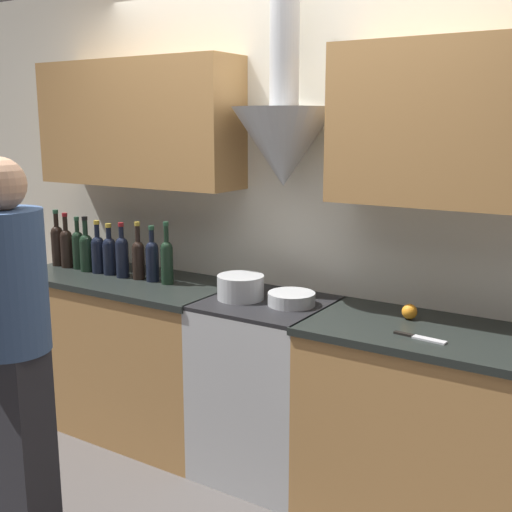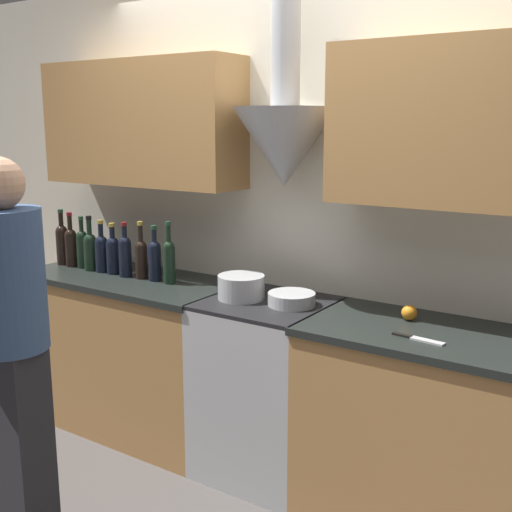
{
  "view_description": "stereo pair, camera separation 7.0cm",
  "coord_description": "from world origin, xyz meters",
  "px_view_note": "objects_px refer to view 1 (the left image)",
  "views": [
    {
      "loc": [
        1.61,
        -2.32,
        1.81
      ],
      "look_at": [
        0.0,
        0.23,
        1.18
      ],
      "focal_mm": 45.0,
      "sensor_mm": 36.0,
      "label": 1
    },
    {
      "loc": [
        1.67,
        -2.28,
        1.81
      ],
      "look_at": [
        0.0,
        0.23,
        1.18
      ],
      "focal_mm": 45.0,
      "sensor_mm": 36.0,
      "label": 2
    }
  ],
  "objects_px": {
    "stove_range": "(267,387)",
    "wine_bottle_2": "(78,248)",
    "person_foreground_left": "(12,348)",
    "wine_bottle_3": "(86,250)",
    "wine_bottle_9": "(167,260)",
    "wine_bottle_5": "(110,254)",
    "wine_bottle_0": "(57,243)",
    "wine_bottle_1": "(66,246)",
    "orange_fruit": "(409,312)",
    "mixing_bowl": "(291,299)",
    "wine_bottle_8": "(152,259)",
    "wine_bottle_7": "(138,257)",
    "wine_bottle_6": "(122,255)",
    "wine_bottle_4": "(98,252)",
    "stock_pot": "(241,287)"
  },
  "relations": [
    {
      "from": "wine_bottle_5",
      "to": "stock_pot",
      "type": "xyz_separation_m",
      "value": [
        0.95,
        -0.03,
        -0.06
      ]
    },
    {
      "from": "wine_bottle_3",
      "to": "wine_bottle_4",
      "type": "distance_m",
      "value": 0.09
    },
    {
      "from": "wine_bottle_1",
      "to": "orange_fruit",
      "type": "relative_size",
      "value": 4.81
    },
    {
      "from": "wine_bottle_5",
      "to": "wine_bottle_8",
      "type": "xyz_separation_m",
      "value": [
        0.32,
        0.01,
        0.01
      ]
    },
    {
      "from": "wine_bottle_7",
      "to": "orange_fruit",
      "type": "distance_m",
      "value": 1.57
    },
    {
      "from": "wine_bottle_1",
      "to": "mixing_bowl",
      "type": "xyz_separation_m",
      "value": [
        1.58,
        0.01,
        -0.1
      ]
    },
    {
      "from": "wine_bottle_6",
      "to": "wine_bottle_7",
      "type": "distance_m",
      "value": 0.11
    },
    {
      "from": "wine_bottle_7",
      "to": "person_foreground_left",
      "type": "bearing_deg",
      "value": -71.16
    },
    {
      "from": "stove_range",
      "to": "wine_bottle_3",
      "type": "xyz_separation_m",
      "value": [
        -1.26,
        -0.01,
        0.59
      ]
    },
    {
      "from": "stove_range",
      "to": "wine_bottle_2",
      "type": "xyz_separation_m",
      "value": [
        -1.36,
        0.01,
        0.59
      ]
    },
    {
      "from": "wine_bottle_4",
      "to": "wine_bottle_5",
      "type": "height_order",
      "value": "wine_bottle_4"
    },
    {
      "from": "stove_range",
      "to": "wine_bottle_8",
      "type": "relative_size",
      "value": 2.93
    },
    {
      "from": "wine_bottle_0",
      "to": "wine_bottle_4",
      "type": "bearing_deg",
      "value": -1.51
    },
    {
      "from": "wine_bottle_0",
      "to": "wine_bottle_7",
      "type": "xyz_separation_m",
      "value": [
        0.67,
        0.0,
        -0.01
      ]
    },
    {
      "from": "wine_bottle_3",
      "to": "wine_bottle_6",
      "type": "bearing_deg",
      "value": -0.04
    },
    {
      "from": "wine_bottle_3",
      "to": "wine_bottle_8",
      "type": "bearing_deg",
      "value": 2.41
    },
    {
      "from": "stove_range",
      "to": "wine_bottle_5",
      "type": "xyz_separation_m",
      "value": [
        -1.08,
        0.0,
        0.58
      ]
    },
    {
      "from": "person_foreground_left",
      "to": "wine_bottle_3",
      "type": "bearing_deg",
      "value": 124.98
    },
    {
      "from": "wine_bottle_1",
      "to": "wine_bottle_3",
      "type": "distance_m",
      "value": 0.18
    },
    {
      "from": "wine_bottle_0",
      "to": "mixing_bowl",
      "type": "height_order",
      "value": "wine_bottle_0"
    },
    {
      "from": "wine_bottle_4",
      "to": "orange_fruit",
      "type": "xyz_separation_m",
      "value": [
        1.88,
        0.1,
        -0.09
      ]
    },
    {
      "from": "wine_bottle_5",
      "to": "wine_bottle_0",
      "type": "bearing_deg",
      "value": 179.5
    },
    {
      "from": "stock_pot",
      "to": "mixing_bowl",
      "type": "distance_m",
      "value": 0.28
    },
    {
      "from": "wine_bottle_8",
      "to": "person_foreground_left",
      "type": "xyz_separation_m",
      "value": [
        0.29,
        -1.16,
        -0.11
      ]
    },
    {
      "from": "wine_bottle_1",
      "to": "mixing_bowl",
      "type": "height_order",
      "value": "wine_bottle_1"
    },
    {
      "from": "wine_bottle_3",
      "to": "wine_bottle_7",
      "type": "relative_size",
      "value": 1.01
    },
    {
      "from": "wine_bottle_4",
      "to": "mixing_bowl",
      "type": "distance_m",
      "value": 1.31
    },
    {
      "from": "wine_bottle_9",
      "to": "wine_bottle_4",
      "type": "bearing_deg",
      "value": -178.66
    },
    {
      "from": "wine_bottle_3",
      "to": "orange_fruit",
      "type": "height_order",
      "value": "wine_bottle_3"
    },
    {
      "from": "wine_bottle_5",
      "to": "wine_bottle_7",
      "type": "xyz_separation_m",
      "value": [
        0.22,
        0.01,
        0.0
      ]
    },
    {
      "from": "stove_range",
      "to": "wine_bottle_2",
      "type": "height_order",
      "value": "wine_bottle_2"
    },
    {
      "from": "wine_bottle_9",
      "to": "person_foreground_left",
      "type": "distance_m",
      "value": 1.18
    },
    {
      "from": "wine_bottle_6",
      "to": "orange_fruit",
      "type": "bearing_deg",
      "value": 3.59
    },
    {
      "from": "wine_bottle_2",
      "to": "stock_pot",
      "type": "relative_size",
      "value": 1.34
    },
    {
      "from": "wine_bottle_2",
      "to": "person_foreground_left",
      "type": "distance_m",
      "value": 1.47
    },
    {
      "from": "stove_range",
      "to": "wine_bottle_7",
      "type": "xyz_separation_m",
      "value": [
        -0.86,
        0.01,
        0.59
      ]
    },
    {
      "from": "stock_pot",
      "to": "person_foreground_left",
      "type": "xyz_separation_m",
      "value": [
        -0.33,
        -1.12,
        -0.04
      ]
    },
    {
      "from": "wine_bottle_4",
      "to": "person_foreground_left",
      "type": "xyz_separation_m",
      "value": [
        0.71,
        -1.15,
        -0.11
      ]
    },
    {
      "from": "wine_bottle_6",
      "to": "wine_bottle_8",
      "type": "bearing_deg",
      "value": 5.82
    },
    {
      "from": "wine_bottle_1",
      "to": "wine_bottle_0",
      "type": "bearing_deg",
      "value": 175.44
    },
    {
      "from": "wine_bottle_1",
      "to": "orange_fruit",
      "type": "bearing_deg",
      "value": 2.56
    },
    {
      "from": "orange_fruit",
      "to": "person_foreground_left",
      "type": "xyz_separation_m",
      "value": [
        -1.17,
        -1.24,
        -0.02
      ]
    },
    {
      "from": "wine_bottle_7",
      "to": "person_foreground_left",
      "type": "distance_m",
      "value": 1.23
    },
    {
      "from": "wine_bottle_0",
      "to": "mixing_bowl",
      "type": "bearing_deg",
      "value": 0.01
    },
    {
      "from": "wine_bottle_7",
      "to": "wine_bottle_2",
      "type": "bearing_deg",
      "value": 179.72
    },
    {
      "from": "wine_bottle_1",
      "to": "person_foreground_left",
      "type": "bearing_deg",
      "value": -49.56
    },
    {
      "from": "stock_pot",
      "to": "wine_bottle_2",
      "type": "bearing_deg",
      "value": 178.1
    },
    {
      "from": "stock_pot",
      "to": "stove_range",
      "type": "bearing_deg",
      "value": 12.55
    },
    {
      "from": "wine_bottle_5",
      "to": "wine_bottle_7",
      "type": "relative_size",
      "value": 0.92
    },
    {
      "from": "wine_bottle_2",
      "to": "mixing_bowl",
      "type": "relative_size",
      "value": 1.37
    }
  ]
}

